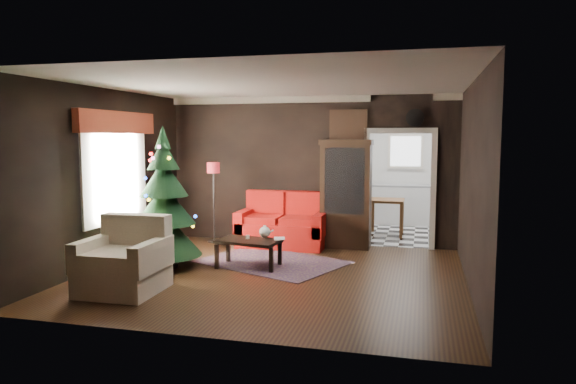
% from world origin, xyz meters
% --- Properties ---
extents(floor, '(5.50, 5.50, 0.00)m').
position_xyz_m(floor, '(0.00, 0.00, 0.00)').
color(floor, black).
rests_on(floor, ground).
extents(ceiling, '(5.50, 5.50, 0.00)m').
position_xyz_m(ceiling, '(0.00, 0.00, 2.80)').
color(ceiling, white).
rests_on(ceiling, ground).
extents(wall_back, '(5.50, 0.00, 5.50)m').
position_xyz_m(wall_back, '(0.00, 2.50, 1.40)').
color(wall_back, black).
rests_on(wall_back, ground).
extents(wall_front, '(5.50, 0.00, 5.50)m').
position_xyz_m(wall_front, '(0.00, -2.50, 1.40)').
color(wall_front, black).
rests_on(wall_front, ground).
extents(wall_left, '(0.00, 5.50, 5.50)m').
position_xyz_m(wall_left, '(-2.75, 0.00, 1.40)').
color(wall_left, black).
rests_on(wall_left, ground).
extents(wall_right, '(0.00, 5.50, 5.50)m').
position_xyz_m(wall_right, '(2.75, 0.00, 1.40)').
color(wall_right, black).
rests_on(wall_right, ground).
extents(doorway, '(1.10, 0.10, 2.10)m').
position_xyz_m(doorway, '(1.70, 2.50, 1.05)').
color(doorway, beige).
rests_on(doorway, ground).
extents(left_window, '(0.05, 1.60, 1.40)m').
position_xyz_m(left_window, '(-2.71, 0.20, 1.45)').
color(left_window, white).
rests_on(left_window, wall_left).
extents(valance, '(0.12, 2.10, 0.35)m').
position_xyz_m(valance, '(-2.63, 0.20, 2.27)').
color(valance, maroon).
rests_on(valance, wall_left).
extents(kitchen_floor, '(3.00, 3.00, 0.00)m').
position_xyz_m(kitchen_floor, '(1.70, 4.00, 0.00)').
color(kitchen_floor, silver).
rests_on(kitchen_floor, ground).
extents(kitchen_window, '(0.70, 0.06, 0.70)m').
position_xyz_m(kitchen_window, '(1.70, 5.45, 1.70)').
color(kitchen_window, white).
rests_on(kitchen_window, ground).
extents(rug, '(2.64, 2.31, 0.01)m').
position_xyz_m(rug, '(-0.24, 0.79, 0.01)').
color(rug, '#3B3035').
rests_on(rug, ground).
extents(loveseat, '(1.70, 0.90, 1.00)m').
position_xyz_m(loveseat, '(-0.40, 2.05, 0.50)').
color(loveseat, maroon).
rests_on(loveseat, ground).
extents(curio_cabinet, '(0.90, 0.45, 1.90)m').
position_xyz_m(curio_cabinet, '(0.75, 2.27, 0.95)').
color(curio_cabinet, black).
rests_on(curio_cabinet, ground).
extents(floor_lamp, '(0.26, 0.26, 1.49)m').
position_xyz_m(floor_lamp, '(-1.63, 1.71, 0.83)').
color(floor_lamp, black).
rests_on(floor_lamp, ground).
extents(christmas_tree, '(1.40, 1.40, 2.17)m').
position_xyz_m(christmas_tree, '(-1.76, 0.05, 1.05)').
color(christmas_tree, black).
rests_on(christmas_tree, ground).
extents(armchair, '(1.03, 1.03, 1.04)m').
position_xyz_m(armchair, '(-1.68, -1.28, 0.46)').
color(armchair, '#D2C177').
rests_on(armchair, ground).
extents(coffee_table, '(1.03, 0.71, 0.43)m').
position_xyz_m(coffee_table, '(-0.50, 0.38, 0.23)').
color(coffee_table, black).
rests_on(coffee_table, rug).
extents(teapot, '(0.24, 0.24, 0.19)m').
position_xyz_m(teapot, '(-0.31, 0.61, 0.54)').
color(teapot, white).
rests_on(teapot, coffee_table).
extents(cup_a, '(0.07, 0.07, 0.06)m').
position_xyz_m(cup_a, '(-0.54, 0.45, 0.47)').
color(cup_a, white).
rests_on(cup_a, coffee_table).
extents(cup_b, '(0.09, 0.09, 0.07)m').
position_xyz_m(cup_b, '(-0.31, 0.61, 0.47)').
color(cup_b, white).
rests_on(cup_b, coffee_table).
extents(book, '(0.17, 0.06, 0.23)m').
position_xyz_m(book, '(-0.13, 0.52, 0.55)').
color(book, tan).
rests_on(book, coffee_table).
extents(wall_clock, '(0.32, 0.32, 0.06)m').
position_xyz_m(wall_clock, '(1.95, 2.45, 2.38)').
color(wall_clock, silver).
rests_on(wall_clock, wall_back).
extents(painting, '(0.62, 0.05, 0.52)m').
position_xyz_m(painting, '(0.75, 2.46, 2.25)').
color(painting, '#A5764C').
rests_on(painting, wall_back).
extents(kitchen_counter, '(1.80, 0.60, 0.90)m').
position_xyz_m(kitchen_counter, '(1.70, 5.20, 0.45)').
color(kitchen_counter, white).
rests_on(kitchen_counter, ground).
extents(kitchen_table, '(0.70, 0.70, 0.75)m').
position_xyz_m(kitchen_table, '(1.40, 3.70, 0.38)').
color(kitchen_table, brown).
rests_on(kitchen_table, ground).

